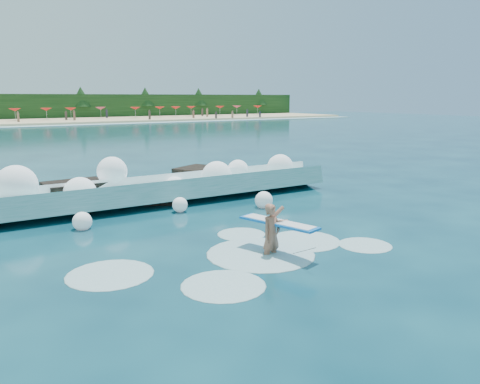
# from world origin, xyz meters

# --- Properties ---
(ground) EXTENTS (200.00, 200.00, 0.00)m
(ground) POSITION_xyz_m (0.00, 0.00, 0.00)
(ground) COLOR #072C3B
(ground) RESTS_ON ground
(breaking_wave) EXTENTS (16.86, 2.68, 1.45)m
(breaking_wave) POSITION_xyz_m (0.13, 7.00, 0.51)
(breaking_wave) COLOR teal
(breaking_wave) RESTS_ON ground
(rock_cluster) EXTENTS (8.12, 3.32, 1.34)m
(rock_cluster) POSITION_xyz_m (0.01, 7.87, 0.43)
(rock_cluster) COLOR black
(rock_cluster) RESTS_ON ground
(surfer_with_board) EXTENTS (1.26, 2.97, 1.80)m
(surfer_with_board) POSITION_xyz_m (0.65, -1.08, 0.66)
(surfer_with_board) COLOR #A2634B
(surfer_with_board) RESTS_ON ground
(wave_spray) EXTENTS (14.98, 4.70, 2.08)m
(wave_spray) POSITION_xyz_m (-0.20, 6.86, 0.97)
(wave_spray) COLOR white
(wave_spray) RESTS_ON ground
(surf_foam) EXTENTS (9.15, 5.17, 0.16)m
(surf_foam) POSITION_xyz_m (0.05, -0.78, 0.00)
(surf_foam) COLOR silver
(surf_foam) RESTS_ON ground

